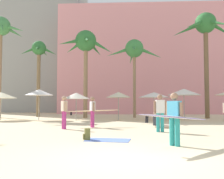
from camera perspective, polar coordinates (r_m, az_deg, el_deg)
ground at (r=6.33m, az=3.27°, el=-15.16°), size 120.00×120.00×0.00m
hotel_pink at (r=35.67m, az=8.26°, el=5.99°), size 23.49×8.05×13.89m
hotel_tower_gray at (r=44.30m, az=-16.55°, el=11.57°), size 15.38×9.16×24.91m
palm_tree_far_left at (r=26.63m, az=-23.73°, el=11.63°), size 4.78×4.32×9.49m
palm_tree_left at (r=24.81m, az=20.25°, el=12.31°), size 5.62×5.72×9.45m
palm_tree_center at (r=24.05m, az=4.98°, el=8.46°), size 5.22×5.13×7.29m
palm_tree_right at (r=26.64m, az=-16.06°, el=7.37°), size 3.71×3.80×7.56m
palm_tree_far_right at (r=23.70m, az=-5.91°, el=9.83°), size 4.81×5.18×8.01m
cafe_umbrella_0 at (r=20.25m, az=9.38°, el=-1.19°), size 2.48×2.48×2.20m
cafe_umbrella_2 at (r=22.01m, az=-23.62°, el=-1.19°), size 2.44×2.44×2.20m
cafe_umbrella_3 at (r=21.04m, az=15.82°, el=-0.54°), size 2.69×2.69×2.49m
cafe_umbrella_4 at (r=19.98m, az=-8.01°, el=-1.42°), size 2.18×2.18×2.15m
cafe_umbrella_5 at (r=20.41m, az=1.47°, el=-1.19°), size 2.05×2.05×2.24m
cafe_umbrella_7 at (r=21.03m, az=-16.03°, el=-0.62°), size 2.24×2.24×2.43m
beach_towel at (r=9.27m, az=-0.93°, el=-11.26°), size 1.67×1.12×0.01m
backpack at (r=9.35m, az=-5.63°, el=-9.98°), size 0.30×0.34×0.42m
person_mid_right at (r=8.06m, az=14.01°, el=-5.99°), size 2.59×2.18×1.66m
person_mid_center at (r=14.23m, az=-4.35°, el=-4.75°), size 3.06×1.16×1.69m
person_near_left at (r=13.37m, az=-10.69°, el=-4.72°), size 0.40×0.56×1.70m
person_near_right at (r=14.18m, az=10.55°, el=-7.16°), size 1.06×0.69×0.91m
person_far_left at (r=12.02m, az=10.73°, el=-4.81°), size 0.61×0.27×1.74m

